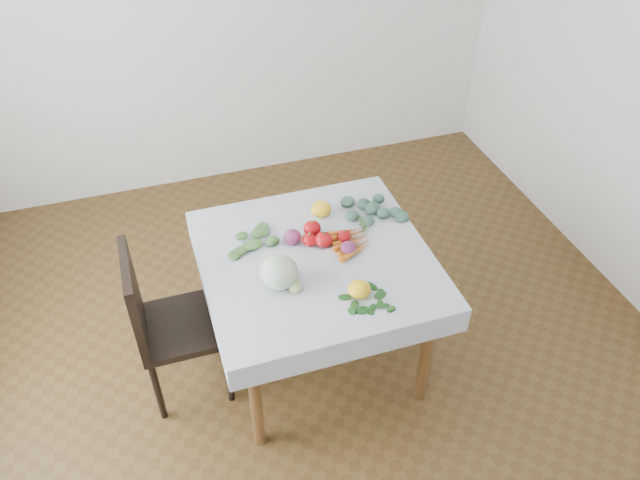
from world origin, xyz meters
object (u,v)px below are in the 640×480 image
at_px(cabbage, 279,272).
at_px(heirloom_back, 321,209).
at_px(carrot_bunch, 352,241).
at_px(chair, 162,319).
at_px(table, 316,272).

distance_m(cabbage, heirloom_back, 0.58).
relative_size(cabbage, carrot_bunch, 0.74).
height_order(chair, heirloom_back, chair).
xyz_separation_m(table, cabbage, (-0.22, -0.14, 0.18)).
bearing_deg(carrot_bunch, table, -168.53).
bearing_deg(cabbage, carrot_bunch, 22.58).
height_order(table, heirloom_back, heirloom_back).
bearing_deg(cabbage, heirloom_back, 52.16).
bearing_deg(cabbage, table, 31.56).
relative_size(table, cabbage, 5.57).
bearing_deg(chair, heirloom_back, 16.94).
bearing_deg(table, chair, 177.36).
bearing_deg(chair, cabbage, -17.09).
relative_size(table, chair, 1.08).
height_order(table, chair, chair).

